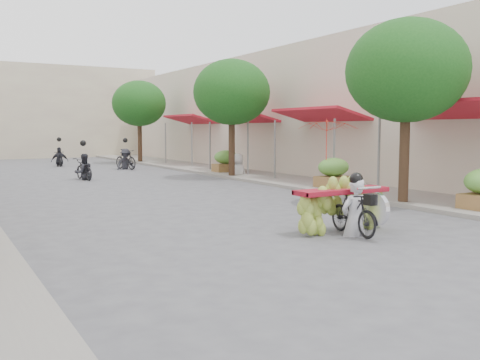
% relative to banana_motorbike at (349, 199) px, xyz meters
% --- Properties ---
extents(ground, '(120.00, 120.00, 0.00)m').
position_rel_banana_motorbike_xyz_m(ground, '(-1.25, -1.63, -0.73)').
color(ground, '#56565B').
rests_on(ground, ground).
extents(sidewalk_right, '(4.00, 60.00, 0.12)m').
position_rel_banana_motorbike_xyz_m(sidewalk_right, '(5.75, 13.37, -0.67)').
color(sidewalk_right, gray).
rests_on(sidewalk_right, ground).
extents(shophouse_row_right, '(9.77, 40.00, 6.00)m').
position_rel_banana_motorbike_xyz_m(shophouse_row_right, '(10.74, 12.36, 2.27)').
color(shophouse_row_right, beige).
rests_on(shophouse_row_right, ground).
extents(far_building, '(20.00, 6.00, 7.00)m').
position_rel_banana_motorbike_xyz_m(far_building, '(-1.25, 36.37, 2.77)').
color(far_building, beige).
rests_on(far_building, ground).
extents(street_tree_near, '(3.40, 3.40, 5.25)m').
position_rel_banana_motorbike_xyz_m(street_tree_near, '(4.15, 2.37, 3.05)').
color(street_tree_near, '#3A2719').
rests_on(street_tree_near, ground).
extents(street_tree_mid, '(3.40, 3.40, 5.25)m').
position_rel_banana_motorbike_xyz_m(street_tree_mid, '(4.15, 12.37, 3.05)').
color(street_tree_mid, '#3A2719').
rests_on(street_tree_mid, ground).
extents(street_tree_far, '(3.40, 3.40, 5.25)m').
position_rel_banana_motorbike_xyz_m(street_tree_far, '(4.15, 24.37, 3.05)').
color(street_tree_far, '#3A2719').
rests_on(street_tree_far, ground).
extents(produce_crate_mid, '(1.20, 0.88, 1.16)m').
position_rel_banana_motorbike_xyz_m(produce_crate_mid, '(4.95, 6.37, -0.02)').
color(produce_crate_mid, brown).
rests_on(produce_crate_mid, ground).
extents(produce_crate_far, '(1.20, 0.88, 1.16)m').
position_rel_banana_motorbike_xyz_m(produce_crate_far, '(4.95, 14.37, -0.02)').
color(produce_crate_far, brown).
rests_on(produce_crate_far, ground).
extents(banana_motorbike, '(2.20, 1.77, 2.19)m').
position_rel_banana_motorbike_xyz_m(banana_motorbike, '(0.00, 0.00, 0.00)').
color(banana_motorbike, black).
rests_on(banana_motorbike, ground).
extents(market_umbrella, '(2.29, 2.29, 1.92)m').
position_rel_banana_motorbike_xyz_m(market_umbrella, '(4.60, 6.30, 1.83)').
color(market_umbrella, red).
rests_on(market_umbrella, ground).
extents(pedestrian, '(1.00, 0.66, 1.90)m').
position_rel_banana_motorbike_xyz_m(pedestrian, '(4.79, 12.93, 0.34)').
color(pedestrian, silver).
rests_on(pedestrian, ground).
extents(bg_motorbike_a, '(0.84, 1.69, 1.95)m').
position_rel_banana_motorbike_xyz_m(bg_motorbike_a, '(-1.79, 14.77, 0.01)').
color(bg_motorbike_a, black).
rests_on(bg_motorbike_a, ground).
extents(bg_motorbike_b, '(1.17, 1.95, 1.95)m').
position_rel_banana_motorbike_xyz_m(bg_motorbike_b, '(1.67, 19.70, 0.09)').
color(bg_motorbike_b, black).
rests_on(bg_motorbike_b, ground).
extents(bg_motorbike_c, '(1.04, 1.55, 1.95)m').
position_rel_banana_motorbike_xyz_m(bg_motorbike_c, '(-0.91, 23.99, 0.09)').
color(bg_motorbike_c, black).
rests_on(bg_motorbike_c, ground).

